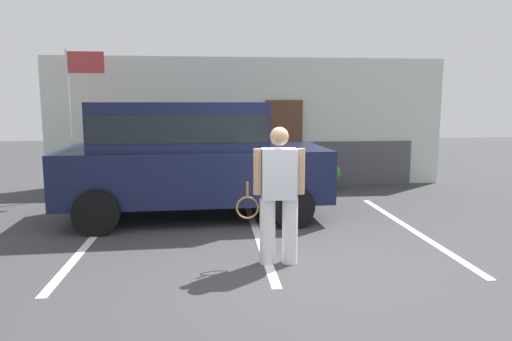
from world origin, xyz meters
The scene contains 9 objects.
ground_plane centered at (0.00, 0.00, 0.00)m, with size 40.00×40.00×0.00m, color #38383A.
parking_stripe_0 centered at (-2.75, 1.50, 0.00)m, with size 0.12×4.40×0.01m, color silver.
parking_stripe_1 centered at (-0.23, 1.50, 0.00)m, with size 0.12×4.40×0.01m, color silver.
parking_stripe_2 centered at (2.29, 1.50, 0.00)m, with size 0.12×4.40×0.01m, color silver.
house_frontage centered at (0.01, 5.76, 1.46)m, with size 9.65×0.40×3.11m.
parked_suv centered at (-1.32, 2.68, 1.15)m, with size 4.67×2.31×2.05m.
tennis_player_man centered at (-0.10, 0.14, 0.90)m, with size 0.90×0.29×1.75m.
potted_plant_by_porch centered at (1.81, 4.86, 0.37)m, with size 0.50×0.50×0.66m.
flag_pole centered at (-3.75, 4.75, 2.18)m, with size 0.80×0.05×3.16m.
Camera 1 is at (-0.94, -5.50, 2.05)m, focal length 32.29 mm.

